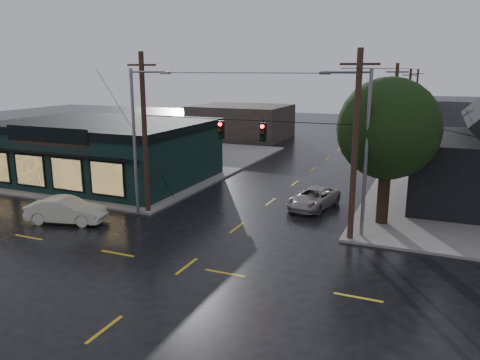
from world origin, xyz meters
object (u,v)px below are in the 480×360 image
at_px(utility_pole_ne, 350,240).
at_px(sedan_cream, 66,210).
at_px(corner_tree, 388,129).
at_px(utility_pole_nw, 148,213).
at_px(suv_silver, 314,198).

xyz_separation_m(utility_pole_ne, sedan_cream, (-16.39, -3.66, 0.78)).
relative_size(corner_tree, utility_pole_nw, 0.85).
bearing_deg(utility_pole_nw, utility_pole_ne, 0.00).
bearing_deg(corner_tree, suv_silver, 157.99).
bearing_deg(suv_silver, sedan_cream, -134.62).
xyz_separation_m(utility_pole_nw, utility_pole_ne, (13.00, 0.00, 0.00)).
bearing_deg(utility_pole_ne, utility_pole_nw, 180.00).
relative_size(utility_pole_ne, suv_silver, 2.13).
xyz_separation_m(corner_tree, suv_silver, (-4.65, 1.88, -5.09)).
height_order(corner_tree, utility_pole_ne, corner_tree).
relative_size(corner_tree, suv_silver, 1.80).
height_order(utility_pole_nw, suv_silver, utility_pole_nw).
relative_size(corner_tree, sedan_cream, 1.82).
xyz_separation_m(utility_pole_nw, sedan_cream, (-3.39, -3.66, 0.78)).
bearing_deg(utility_pole_ne, sedan_cream, -167.43).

